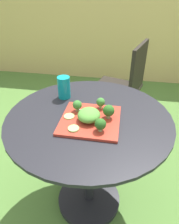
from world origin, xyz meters
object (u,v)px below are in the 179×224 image
object	(u,v)px
salad_plate	(90,120)
drinking_glass	(64,88)
fork	(84,114)
patio_chair	(125,82)

from	to	relation	value
salad_plate	drinking_glass	world-z (taller)	drinking_glass
drinking_glass	fork	bearing A→B (deg)	-50.13
patio_chair	salad_plate	bearing A→B (deg)	-99.77
fork	salad_plate	bearing A→B (deg)	-39.25
patio_chair	salad_plate	distance (m)	1.02
salad_plate	fork	world-z (taller)	fork
patio_chair	drinking_glass	distance (m)	0.89
drinking_glass	fork	xyz separation A→B (m)	(0.16, -0.19, -0.04)
salad_plate	fork	distance (m)	0.05
salad_plate	fork	bearing A→B (deg)	140.75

